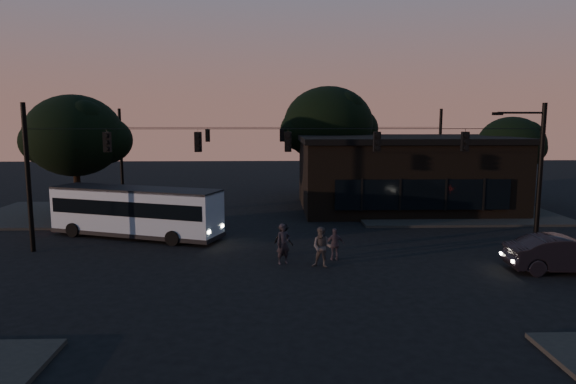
{
  "coord_description": "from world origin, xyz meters",
  "views": [
    {
      "loc": [
        -0.81,
        -21.83,
        6.71
      ],
      "look_at": [
        0.0,
        4.0,
        3.0
      ],
      "focal_mm": 32.0,
      "sensor_mm": 36.0,
      "label": 1
    }
  ],
  "objects_px": {
    "pedestrian_a": "(283,244)",
    "pedestrian_c": "(335,244)",
    "bus": "(136,210)",
    "car": "(564,254)",
    "pedestrian_d": "(283,239)",
    "building": "(403,173)",
    "pedestrian_b": "(322,247)"
  },
  "relations": [
    {
      "from": "pedestrian_a",
      "to": "pedestrian_c",
      "type": "relative_size",
      "value": 1.22
    },
    {
      "from": "pedestrian_c",
      "to": "pedestrian_d",
      "type": "relative_size",
      "value": 0.96
    },
    {
      "from": "pedestrian_b",
      "to": "car",
      "type": "bearing_deg",
      "value": 11.32
    },
    {
      "from": "building",
      "to": "pedestrian_c",
      "type": "distance_m",
      "value": 15.77
    },
    {
      "from": "bus",
      "to": "pedestrian_a",
      "type": "bearing_deg",
      "value": -14.53
    },
    {
      "from": "bus",
      "to": "car",
      "type": "bearing_deg",
      "value": 0.29
    },
    {
      "from": "bus",
      "to": "pedestrian_d",
      "type": "bearing_deg",
      "value": -6.7
    },
    {
      "from": "car",
      "to": "pedestrian_c",
      "type": "relative_size",
      "value": 3.17
    },
    {
      "from": "bus",
      "to": "pedestrian_c",
      "type": "xyz_separation_m",
      "value": [
        10.71,
        -5.16,
        -0.81
      ]
    },
    {
      "from": "bus",
      "to": "pedestrian_b",
      "type": "bearing_deg",
      "value": -12.29
    },
    {
      "from": "car",
      "to": "pedestrian_c",
      "type": "height_order",
      "value": "car"
    },
    {
      "from": "car",
      "to": "pedestrian_b",
      "type": "relative_size",
      "value": 2.63
    },
    {
      "from": "pedestrian_a",
      "to": "pedestrian_b",
      "type": "relative_size",
      "value": 1.02
    },
    {
      "from": "building",
      "to": "pedestrian_d",
      "type": "xyz_separation_m",
      "value": [
        -9.27,
        -13.1,
        -1.91
      ]
    },
    {
      "from": "building",
      "to": "bus",
      "type": "bearing_deg",
      "value": -153.02
    },
    {
      "from": "pedestrian_c",
      "to": "building",
      "type": "bearing_deg",
      "value": -121.54
    },
    {
      "from": "pedestrian_a",
      "to": "pedestrian_c",
      "type": "bearing_deg",
      "value": -12.04
    },
    {
      "from": "bus",
      "to": "pedestrian_c",
      "type": "relative_size",
      "value": 6.62
    },
    {
      "from": "car",
      "to": "pedestrian_a",
      "type": "bearing_deg",
      "value": 85.31
    },
    {
      "from": "pedestrian_b",
      "to": "pedestrian_c",
      "type": "height_order",
      "value": "pedestrian_b"
    },
    {
      "from": "pedestrian_a",
      "to": "pedestrian_b",
      "type": "xyz_separation_m",
      "value": [
        1.73,
        -0.63,
        -0.01
      ]
    },
    {
      "from": "car",
      "to": "pedestrian_a",
      "type": "height_order",
      "value": "pedestrian_a"
    },
    {
      "from": "building",
      "to": "pedestrian_c",
      "type": "bearing_deg",
      "value": -115.86
    },
    {
      "from": "bus",
      "to": "pedestrian_b",
      "type": "relative_size",
      "value": 5.5
    },
    {
      "from": "pedestrian_b",
      "to": "building",
      "type": "bearing_deg",
      "value": 80.66
    },
    {
      "from": "building",
      "to": "pedestrian_d",
      "type": "relative_size",
      "value": 9.6
    },
    {
      "from": "pedestrian_d",
      "to": "pedestrian_a",
      "type": "bearing_deg",
      "value": 119.41
    },
    {
      "from": "building",
      "to": "car",
      "type": "xyz_separation_m",
      "value": [
        3.02,
        -16.31,
        -1.9
      ]
    },
    {
      "from": "building",
      "to": "pedestrian_c",
      "type": "xyz_separation_m",
      "value": [
        -6.83,
        -14.09,
        -1.93
      ]
    },
    {
      "from": "car",
      "to": "pedestrian_b",
      "type": "bearing_deg",
      "value": 87.41
    },
    {
      "from": "building",
      "to": "car",
      "type": "height_order",
      "value": "building"
    },
    {
      "from": "building",
      "to": "pedestrian_a",
      "type": "xyz_separation_m",
      "value": [
        -9.3,
        -14.61,
        -1.76
      ]
    }
  ]
}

